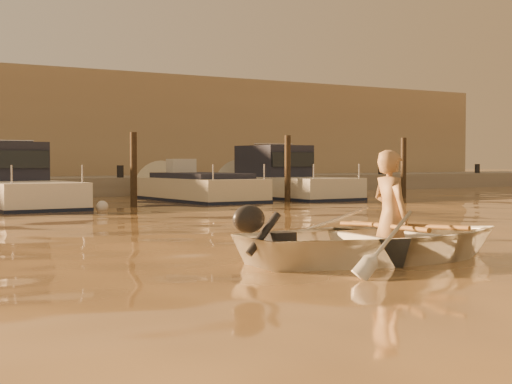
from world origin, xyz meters
TOP-DOWN VIEW (x-y plane):
  - dinghy at (-2.03, 1.83)m, footprint 3.98×3.02m
  - person at (-1.93, 1.82)m, footprint 0.46×0.65m
  - outboard_motor at (-3.52, 1.98)m, footprint 0.93×0.49m
  - oar_port at (-1.78, 1.81)m, footprint 0.29×2.09m
  - oar_starboard at (-1.98, 1.83)m, footprint 0.62×2.04m
  - moored_boat_2 at (-2.80, 16.00)m, footprint 2.14×7.23m
  - moored_boat_3 at (2.88, 16.00)m, footprint 2.13×6.11m
  - moored_boat_4 at (6.16, 16.00)m, footprint 2.19×6.76m
  - piling_2 at (-0.20, 13.80)m, footprint 0.18×0.18m
  - piling_3 at (4.80, 13.80)m, footprint 0.18×0.18m
  - piling_4 at (9.50, 13.80)m, footprint 0.18×0.18m
  - fender_c at (-1.47, 12.84)m, footprint 0.30×0.30m
  - fender_d at (3.73, 14.19)m, footprint 0.30×0.30m
  - fender_e at (8.16, 12.68)m, footprint 0.30×0.30m
  - quay at (0.00, 21.50)m, footprint 52.00×4.00m
  - waterfront_building at (0.00, 27.00)m, footprint 46.00×7.00m

SIDE VIEW (x-z plane):
  - fender_c at x=-1.47m, z-range -0.05..0.25m
  - fender_d at x=3.73m, z-range -0.05..0.25m
  - fender_e at x=8.16m, z-range -0.05..0.25m
  - quay at x=0.00m, z-range -0.35..0.65m
  - moored_boat_3 at x=2.88m, z-range -0.25..0.70m
  - dinghy at x=-2.03m, z-range -0.12..0.65m
  - outboard_motor at x=-3.52m, z-range -0.07..0.63m
  - oar_port at x=-1.78m, z-range 0.35..0.49m
  - oar_starboard at x=-1.98m, z-range 0.35..0.49m
  - person at x=-1.93m, z-range -0.30..1.38m
  - moored_boat_2 at x=-2.80m, z-range -0.25..1.50m
  - moored_boat_4 at x=6.16m, z-range -0.25..1.50m
  - piling_2 at x=-0.20m, z-range -0.20..2.00m
  - piling_3 at x=4.80m, z-range -0.20..2.00m
  - piling_4 at x=9.50m, z-range -0.20..2.00m
  - waterfront_building at x=0.00m, z-range 0.00..4.80m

